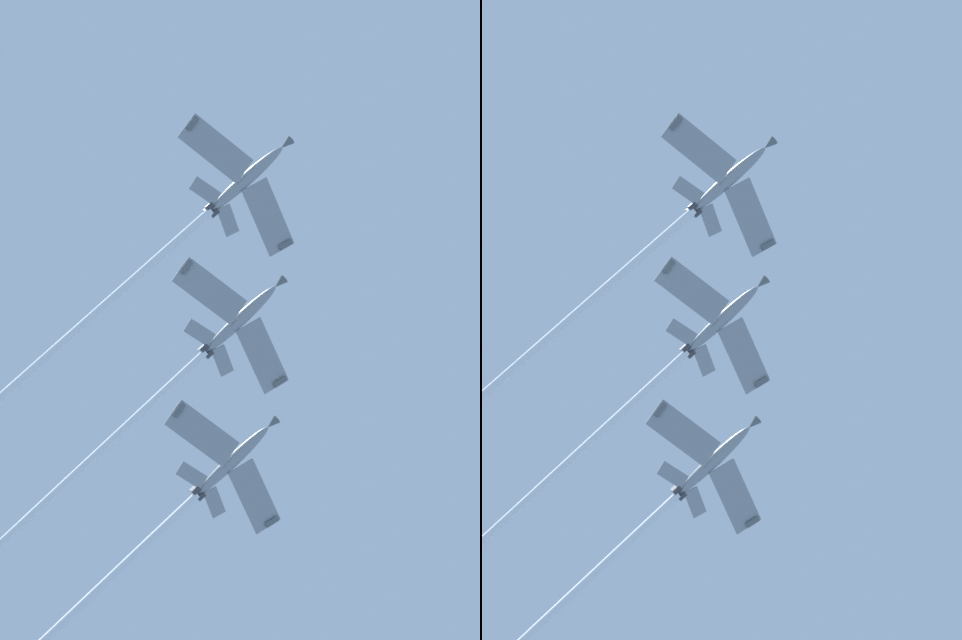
% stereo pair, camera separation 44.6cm
% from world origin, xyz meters
% --- Properties ---
extents(jet_lead, '(28.76, 37.74, 23.15)m').
position_xyz_m(jet_lead, '(-21.33, -12.65, 167.16)').
color(jet_lead, gray).
extents(jet_second, '(28.26, 36.33, 22.15)m').
position_xyz_m(jet_second, '(-37.00, -13.25, 163.81)').
color(jet_second, gray).
extents(jet_third, '(26.91, 34.75, 21.26)m').
position_xyz_m(jet_third, '(-52.26, -14.72, 157.51)').
color(jet_third, gray).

